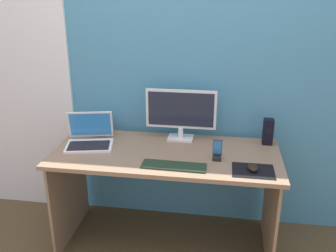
% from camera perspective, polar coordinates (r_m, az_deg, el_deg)
% --- Properties ---
extents(ground_plane, '(8.00, 8.00, 0.00)m').
position_cam_1_polar(ground_plane, '(2.86, -0.30, -17.24)').
color(ground_plane, brown).
extents(wall_back, '(6.00, 0.04, 2.50)m').
position_cam_1_polar(wall_back, '(2.70, 0.99, 9.80)').
color(wall_back, teal).
rests_on(wall_back, ground_plane).
extents(door_left, '(0.82, 0.02, 2.02)m').
position_cam_1_polar(door_left, '(3.11, -21.59, 5.31)').
color(door_left, white).
rests_on(door_left, ground_plane).
extents(desk, '(1.51, 0.67, 0.72)m').
position_cam_1_polar(desk, '(2.55, -0.33, -6.91)').
color(desk, '#8B6D50').
rests_on(desk, ground_plane).
extents(monitor, '(0.50, 0.14, 0.36)m').
position_cam_1_polar(monitor, '(2.62, 1.98, 2.09)').
color(monitor, white).
rests_on(monitor, desk).
extents(speaker_right, '(0.07, 0.07, 0.18)m').
position_cam_1_polar(speaker_right, '(2.67, 15.07, -0.83)').
color(speaker_right, black).
rests_on(speaker_right, desk).
extents(laptop, '(0.36, 0.33, 0.22)m').
position_cam_1_polar(laptop, '(2.63, -11.93, -1.90)').
color(laptop, white).
rests_on(laptop, desk).
extents(fishbowl, '(0.17, 0.17, 0.17)m').
position_cam_1_polar(fishbowl, '(2.80, -10.34, 0.39)').
color(fishbowl, silver).
rests_on(fishbowl, desk).
extents(keyboard_external, '(0.40, 0.13, 0.01)m').
position_cam_1_polar(keyboard_external, '(2.29, 0.91, -6.13)').
color(keyboard_external, '#1D2F1E').
rests_on(keyboard_external, desk).
extents(mousepad, '(0.25, 0.20, 0.00)m').
position_cam_1_polar(mousepad, '(2.30, 12.92, -6.70)').
color(mousepad, black).
rests_on(mousepad, desk).
extents(mouse, '(0.07, 0.11, 0.04)m').
position_cam_1_polar(mouse, '(2.29, 12.85, -6.20)').
color(mouse, black).
rests_on(mouse, mousepad).
extents(phone_in_dock, '(0.06, 0.06, 0.14)m').
position_cam_1_polar(phone_in_dock, '(2.38, 7.55, -4.02)').
color(phone_in_dock, black).
rests_on(phone_in_dock, desk).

